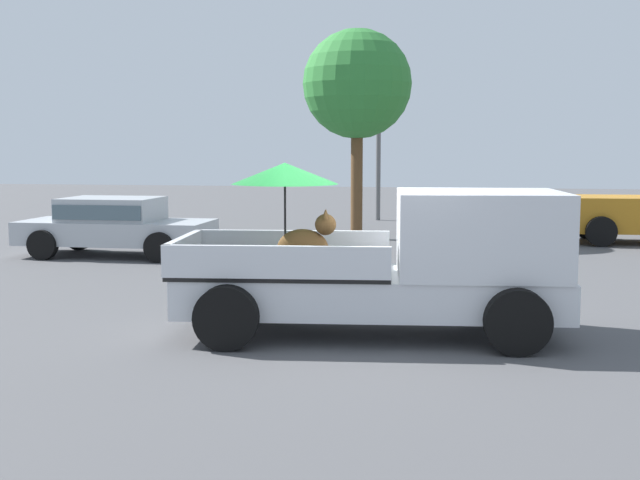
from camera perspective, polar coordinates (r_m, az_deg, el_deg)
ground_plane at (r=10.92m, az=3.56°, el=-6.56°), size 80.00×80.00×0.00m
pickup_truck_main at (r=10.75m, az=5.82°, el=-1.46°), size 5.22×2.67×2.26m
parked_sedan_near at (r=19.10m, az=-14.16°, el=1.13°), size 4.31×2.00×1.33m
motel_sign at (r=27.69m, az=4.12°, el=8.65°), size 1.40×0.16×4.97m
tree_by_lot at (r=22.13m, az=2.62°, el=10.76°), size 2.91×2.91×5.60m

